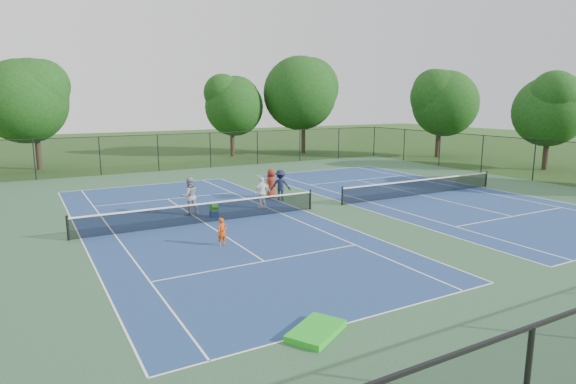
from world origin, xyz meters
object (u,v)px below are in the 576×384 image
tree_back_a (33,97)px  bystander_c (271,183)px  tree_back_c (232,103)px  ball_hopper (214,208)px  child_player (222,232)px  ball_crate (214,214)px  tree_back_d (304,90)px  instructor (189,196)px  tree_side_e (440,100)px  bystander_a (262,192)px  bystander_b (281,185)px  tree_side_f (550,106)px

tree_back_a → bystander_c: 23.87m
tree_back_c → ball_hopper: 27.06m
child_player → ball_hopper: bearing=65.4°
ball_crate → tree_back_d: bearing=50.3°
child_player → instructor: instructor is taller
ball_hopper → instructor: bearing=127.5°
bystander_c → ball_crate: bearing=16.3°
tree_back_c → instructor: bearing=-117.7°
tree_back_d → tree_side_e: 14.18m
tree_back_c → ball_hopper: bearing=-114.9°
tree_back_c → tree_side_e: bearing=-31.4°
tree_back_a → bystander_a: tree_back_a is taller
ball_hopper → tree_side_e: bearing=24.2°
bystander_b → tree_side_f: bearing=-148.7°
bystander_c → ball_crate: (-4.73, -2.89, -0.73)m
tree_side_e → tree_side_f: size_ratio=1.09×
tree_back_d → instructor: bearing=-132.4°
ball_crate → bystander_b: bearing=21.7°
child_player → ball_hopper: child_player is taller
tree_back_a → instructor: size_ratio=4.73×
tree_side_e → tree_side_f: bearing=-84.8°
tree_back_c → bystander_a: size_ratio=4.85×
child_player → bystander_a: (4.43, 5.35, 0.29)m
tree_back_c → bystander_b: bearing=-105.9°
bystander_b → bystander_a: bearing=65.4°
tree_back_a → tree_back_c: 18.04m
instructor → bystander_c: 5.88m
tree_back_c → child_player: bearing=-113.6°
child_player → bystander_a: bystander_a is taller
tree_back_a → tree_back_c: tree_back_a is taller
tree_back_d → bystander_a: 28.30m
tree_back_a → instructor: (5.94, -21.98, -5.07)m
ball_hopper → bystander_b: bearing=21.7°
tree_back_a → bystander_c: size_ratio=5.20×
tree_back_c → tree_side_f: tree_back_c is taller
tree_side_e → ball_crate: (-29.18, -13.14, -5.66)m
tree_back_a → instructor: bearing=-74.9°
child_player → bystander_a: bearing=42.6°
bystander_c → ball_hopper: size_ratio=4.70×
bystander_c → ball_crate: size_ratio=4.72×
bystander_b → tree_back_a: bearing=-30.4°
ball_crate → ball_hopper: bearing=0.0°
tree_side_f → child_player: bearing=-167.8°
tree_back_d → ball_crate: (-19.18, -23.14, -6.67)m
tree_side_f → ball_crate: 30.68m
tree_back_c → ball_hopper: tree_back_c is taller
bystander_c → ball_hopper: bystander_c is taller
tree_back_d → tree_side_e: bearing=-45.0°
tree_side_f → instructor: 31.37m
tree_back_a → bystander_b: (11.65, -21.21, -5.13)m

